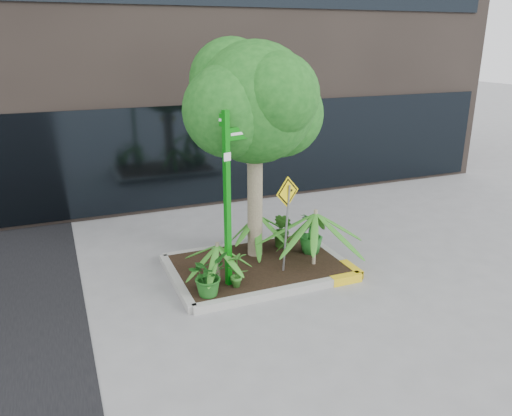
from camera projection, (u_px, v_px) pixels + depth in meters
name	position (u px, v px, depth m)	size (l,w,h in m)	color
ground	(254.00, 279.00, 9.32)	(80.00, 80.00, 0.00)	gray
planter	(260.00, 266.00, 9.61)	(3.35, 2.36, 0.15)	#9E9E99
tree	(254.00, 103.00, 9.09)	(2.87, 2.55, 4.31)	tan
palm_front	(316.00, 213.00, 9.27)	(1.24, 1.24, 1.37)	tan
palm_left	(217.00, 245.00, 8.67)	(0.84, 0.84, 0.93)	tan
palm_back	(257.00, 214.00, 9.97)	(0.93, 0.93, 1.03)	tan
shrub_a	(208.00, 275.00, 8.33)	(0.65, 0.65, 0.73)	#195317
shrub_b	(311.00, 233.00, 9.98)	(0.47, 0.47, 0.83)	#217024
shrub_c	(237.00, 269.00, 8.61)	(0.35, 0.35, 0.67)	#307022
shrub_d	(282.00, 230.00, 10.23)	(0.42, 0.42, 0.76)	#245618
street_sign_post	(228.00, 183.00, 8.29)	(1.11, 0.92, 3.19)	#0B7A0E
cattle_sign	(287.00, 209.00, 8.87)	(0.53, 0.22, 1.83)	slate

